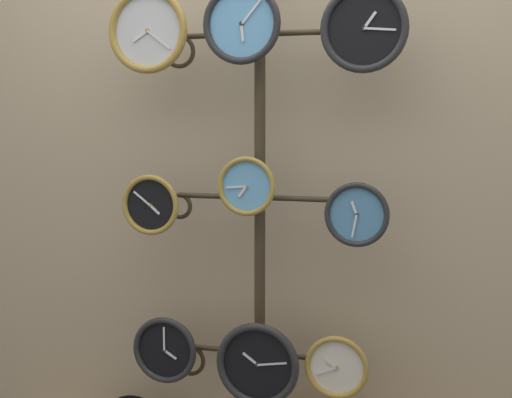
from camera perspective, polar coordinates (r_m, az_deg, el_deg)
shop_wall at (r=2.70m, az=1.24°, el=6.08°), size 4.40×0.04×2.80m
display_stand at (r=2.66m, az=0.30°, el=-10.26°), size 0.73×0.43×2.01m
clock_top_left at (r=2.61m, az=-8.63°, el=13.16°), size 0.30×0.04×0.30m
clock_top_center at (r=2.48m, az=-1.13°, el=13.84°), size 0.27×0.04×0.27m
clock_top_right at (r=2.39m, az=8.66°, el=13.34°), size 0.29×0.04×0.29m
clock_middle_left at (r=2.60m, az=-8.41°, el=-0.46°), size 0.22×0.04×0.22m
clock_middle_center at (r=2.48m, az=-0.73°, el=1.04°), size 0.21×0.04×0.21m
clock_middle_right at (r=2.40m, az=8.08°, el=-1.24°), size 0.22×0.04×0.22m
clock_bottom_left at (r=2.72m, az=-7.28°, el=-11.87°), size 0.25×0.04×0.25m
clock_bottom_center at (r=2.57m, az=0.15°, el=-13.08°), size 0.30×0.04×0.30m
clock_bottom_right at (r=2.54m, az=6.48°, el=-13.20°), size 0.22×0.04×0.22m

